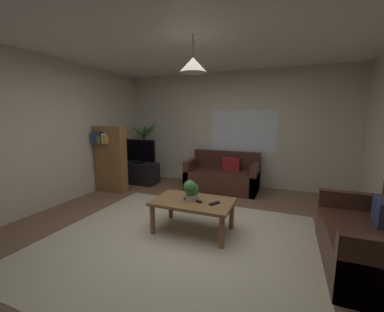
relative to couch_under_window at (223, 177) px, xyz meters
The scene contains 18 objects.
floor 2.26m from the couch_under_window, 88.79° to the right, with size 5.20×5.43×0.02m, color brown.
rug 2.46m from the couch_under_window, 88.89° to the right, with size 3.38×2.99×0.01m, color beige.
wall_back 1.15m from the couch_under_window, 84.60° to the left, with size 5.32×0.06×2.61m, color beige.
wall_left 3.57m from the couch_under_window, 138.98° to the right, with size 0.06×5.43×2.61m, color beige.
ceiling 3.25m from the couch_under_window, 88.79° to the right, with size 5.20×5.43×0.02m, color white.
window_pane 1.15m from the couch_under_window, 55.03° to the left, with size 1.48×0.01×0.94m, color white.
couch_under_window is the anchor object (origin of this frame).
couch_right_side 3.07m from the couch_under_window, 44.98° to the right, with size 0.82×1.42×0.82m.
coffee_table 2.09m from the couch_under_window, 86.73° to the right, with size 1.10×0.67×0.45m.
book_on_table_0 2.04m from the couch_under_window, 88.43° to the right, with size 0.15×0.12×0.02m, color #2D4C8C.
remote_on_table_0 2.12m from the couch_under_window, 84.88° to the right, with size 0.05×0.16×0.02m, color black.
remote_on_table_1 2.16m from the couch_under_window, 78.35° to the right, with size 0.05×0.16×0.02m, color black.
potted_plant_on_table 2.11m from the couch_under_window, 87.53° to the right, with size 0.20×0.23×0.29m.
tv_stand 2.02m from the couch_under_window, behind, with size 0.90×0.44×0.50m, color black.
tv 2.09m from the couch_under_window, behind, with size 0.92×0.16×0.57m.
potted_palm_corner 2.19m from the couch_under_window, behind, with size 0.79×0.81×1.52m.
bookshelf_corner 2.47m from the couch_under_window, 154.30° to the right, with size 0.70×0.31×1.40m.
pendant_lamp 2.87m from the couch_under_window, 86.73° to the right, with size 0.36×0.36×0.46m.
Camera 1 is at (1.24, -2.78, 1.60)m, focal length 22.32 mm.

